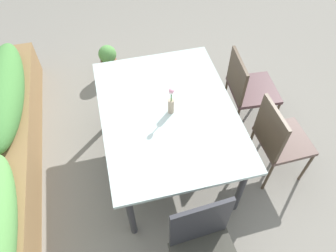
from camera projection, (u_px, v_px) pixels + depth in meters
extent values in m
plane|color=gray|center=(167.00, 167.00, 3.37)|extent=(12.00, 12.00, 0.00)
cube|color=#B2C6C1|center=(168.00, 112.00, 2.83)|extent=(1.60, 1.19, 0.03)
cube|color=#333338|center=(168.00, 114.00, 2.85)|extent=(1.56, 1.17, 0.02)
cylinder|color=#333338|center=(241.00, 189.00, 2.79)|extent=(0.06, 0.06, 0.76)
cylinder|color=#333338|center=(195.00, 83.00, 3.63)|extent=(0.06, 0.06, 0.76)
cylinder|color=#333338|center=(131.00, 214.00, 2.65)|extent=(0.06, 0.06, 0.76)
cylinder|color=#333338|center=(110.00, 98.00, 3.49)|extent=(0.06, 0.06, 0.76)
cube|color=#4F3336|center=(253.00, 90.00, 3.45)|extent=(0.52, 0.52, 0.04)
cube|color=#4C3D2D|center=(237.00, 77.00, 3.25)|extent=(0.46, 0.06, 0.43)
cylinder|color=#4C3D2D|center=(261.00, 89.00, 3.79)|extent=(0.03, 0.03, 0.45)
cylinder|color=#4C3D2D|center=(275.00, 116.00, 3.52)|extent=(0.03, 0.03, 0.45)
cylinder|color=#4C3D2D|center=(225.00, 93.00, 3.75)|extent=(0.03, 0.03, 0.45)
cylinder|color=#4C3D2D|center=(236.00, 122.00, 3.48)|extent=(0.03, 0.03, 0.45)
cube|color=#2D2D33|center=(200.00, 223.00, 2.26)|extent=(0.06, 0.46, 0.53)
cylinder|color=#2D2D33|center=(220.00, 239.00, 2.68)|extent=(0.03, 0.03, 0.43)
cube|color=brown|center=(284.00, 141.00, 3.00)|extent=(0.46, 0.46, 0.04)
cube|color=#4C3D2D|center=(270.00, 129.00, 2.78)|extent=(0.43, 0.04, 0.47)
cylinder|color=#4C3D2D|center=(286.00, 135.00, 3.35)|extent=(0.03, 0.03, 0.47)
cylinder|color=#4C3D2D|center=(306.00, 167.00, 3.10)|extent=(0.03, 0.03, 0.47)
cylinder|color=#4C3D2D|center=(250.00, 143.00, 3.28)|extent=(0.03, 0.03, 0.47)
cylinder|color=#4C3D2D|center=(268.00, 177.00, 3.03)|extent=(0.03, 0.03, 0.47)
cylinder|color=tan|center=(171.00, 106.00, 2.76)|extent=(0.05, 0.05, 0.15)
cylinder|color=#387233|center=(171.00, 97.00, 2.66)|extent=(0.01, 0.01, 0.16)
sphere|color=#EFCC4C|center=(171.00, 91.00, 2.60)|extent=(0.03, 0.03, 0.03)
cylinder|color=#387233|center=(171.00, 98.00, 2.66)|extent=(0.01, 0.01, 0.16)
sphere|color=pink|center=(171.00, 91.00, 2.60)|extent=(0.02, 0.02, 0.02)
cylinder|color=#387233|center=(171.00, 99.00, 2.66)|extent=(0.01, 0.01, 0.15)
sphere|color=white|center=(171.00, 92.00, 2.61)|extent=(0.04, 0.04, 0.04)
cylinder|color=#387233|center=(172.00, 97.00, 2.66)|extent=(0.01, 0.01, 0.17)
sphere|color=pink|center=(172.00, 89.00, 2.60)|extent=(0.03, 0.03, 0.03)
cylinder|color=#387233|center=(171.00, 98.00, 2.66)|extent=(0.01, 0.01, 0.16)
sphere|color=pink|center=(171.00, 91.00, 2.59)|extent=(0.04, 0.04, 0.04)
cube|color=olive|center=(12.00, 173.00, 3.07)|extent=(3.53, 0.43, 0.45)
ellipsoid|color=#47843D|center=(4.00, 92.00, 3.28)|extent=(1.59, 0.39, 0.40)
cylinder|color=#9E6047|center=(110.00, 67.00, 4.19)|extent=(0.21, 0.21, 0.24)
sphere|color=#569347|center=(107.00, 54.00, 4.03)|extent=(0.23, 0.23, 0.23)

